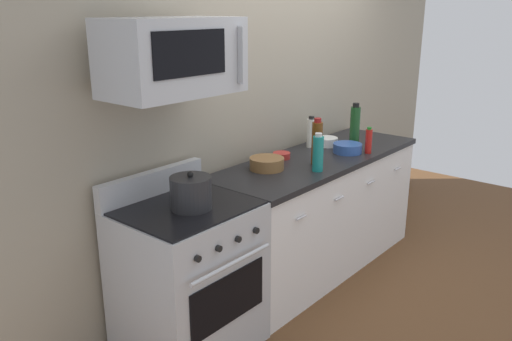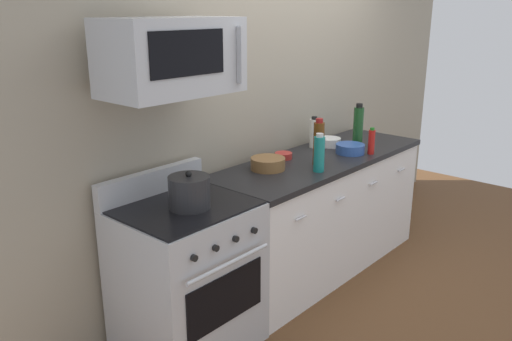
% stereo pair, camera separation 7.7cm
% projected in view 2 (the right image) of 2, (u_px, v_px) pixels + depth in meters
% --- Properties ---
extents(ground_plane, '(6.09, 6.09, 0.00)m').
position_uv_depth(ground_plane, '(318.00, 266.00, 4.23)').
color(ground_plane, brown).
extents(back_wall, '(5.08, 0.10, 2.70)m').
position_uv_depth(back_wall, '(281.00, 94.00, 4.09)').
color(back_wall, '#9E937F').
rests_on(back_wall, ground_plane).
extents(counter_unit, '(1.99, 0.66, 0.92)m').
position_uv_depth(counter_unit, '(320.00, 213.00, 4.09)').
color(counter_unit, white).
rests_on(counter_unit, ground_plane).
extents(range_oven, '(0.76, 0.69, 1.07)m').
position_uv_depth(range_oven, '(187.00, 277.00, 3.12)').
color(range_oven, '#B7BABF').
rests_on(range_oven, ground_plane).
extents(microwave, '(0.74, 0.44, 0.40)m').
position_uv_depth(microwave, '(172.00, 57.00, 2.76)').
color(microwave, '#B7BABF').
extents(bottle_sparkling_teal, '(0.07, 0.07, 0.27)m').
position_uv_depth(bottle_sparkling_teal, '(319.00, 154.00, 3.57)').
color(bottle_sparkling_teal, '#197F7A').
rests_on(bottle_sparkling_teal, countertop_slab).
extents(bottle_wine_amber, '(0.08, 0.08, 0.34)m').
position_uv_depth(bottle_wine_amber, '(319.00, 143.00, 3.71)').
color(bottle_wine_amber, '#59330F').
rests_on(bottle_wine_amber, countertop_slab).
extents(bottle_vinegar_white, '(0.07, 0.07, 0.25)m').
position_uv_depth(bottle_vinegar_white, '(314.00, 133.00, 4.18)').
color(bottle_vinegar_white, silver).
rests_on(bottle_vinegar_white, countertop_slab).
extents(bottle_hot_sauce_red, '(0.05, 0.05, 0.20)m').
position_uv_depth(bottle_hot_sauce_red, '(371.00, 142.00, 4.00)').
color(bottle_hot_sauce_red, '#B21914').
rests_on(bottle_hot_sauce_red, countertop_slab).
extents(bottle_wine_green, '(0.08, 0.08, 0.35)m').
position_uv_depth(bottle_wine_green, '(358.00, 126.00, 4.19)').
color(bottle_wine_green, '#19471E').
rests_on(bottle_wine_green, countertop_slab).
extents(bowl_red_small, '(0.13, 0.13, 0.04)m').
position_uv_depth(bowl_red_small, '(283.00, 155.00, 3.90)').
color(bowl_red_small, '#B72D28').
rests_on(bowl_red_small, countertop_slab).
extents(bowl_white_ceramic, '(0.18, 0.18, 0.07)m').
position_uv_depth(bowl_white_ceramic, '(330.00, 142.00, 4.25)').
color(bowl_white_ceramic, white).
rests_on(bowl_white_ceramic, countertop_slab).
extents(bowl_wooden_salad, '(0.24, 0.24, 0.08)m').
position_uv_depth(bowl_wooden_salad, '(268.00, 163.00, 3.64)').
color(bowl_wooden_salad, brown).
rests_on(bowl_wooden_salad, countertop_slab).
extents(bowl_blue_mixing, '(0.22, 0.22, 0.07)m').
position_uv_depth(bowl_blue_mixing, '(350.00, 148.00, 4.04)').
color(bowl_blue_mixing, '#2D519E').
rests_on(bowl_blue_mixing, countertop_slab).
extents(stockpot, '(0.23, 0.23, 0.22)m').
position_uv_depth(stockpot, '(189.00, 192.00, 2.92)').
color(stockpot, '#262628').
rests_on(stockpot, range_oven).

